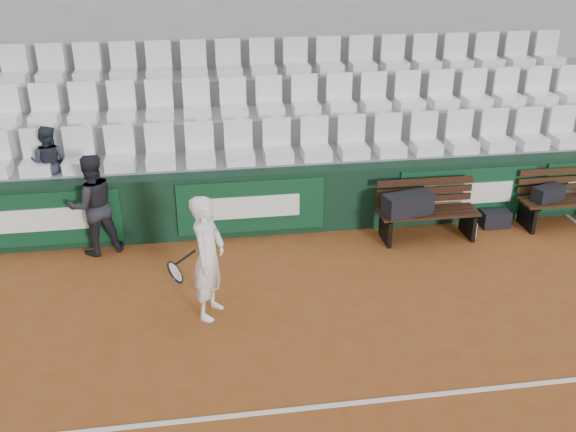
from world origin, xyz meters
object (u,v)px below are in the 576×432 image
object	(u,v)px
bench_right	(566,212)
spectator_c	(45,134)
sports_bag_right	(549,193)
ball_kid	(93,205)
bench_left	(427,225)
sports_bag_left	(408,204)
sports_bag_ground	(495,219)
water_bottle_near	(385,230)
water_bottle_far	(475,231)
tennis_player	(208,258)

from	to	relation	value
bench_right	spectator_c	xyz separation A→B (m)	(-7.88, 0.98, 1.35)
bench_right	sports_bag_right	bearing A→B (deg)	178.67
ball_kid	sports_bag_right	bearing A→B (deg)	158.57
bench_left	sports_bag_left	world-z (taller)	sports_bag_left
sports_bag_ground	ball_kid	bearing A→B (deg)	179.34
sports_bag_right	spectator_c	bearing A→B (deg)	172.62
sports_bag_left	spectator_c	size ratio (longest dim) A/B	0.64
water_bottle_near	ball_kid	xyz separation A→B (m)	(-4.26, 0.19, 0.62)
sports_bag_left	spectator_c	distance (m)	5.42
water_bottle_far	bench_right	bearing A→B (deg)	7.29
sports_bag_right	spectator_c	size ratio (longest dim) A/B	0.43
water_bottle_near	ball_kid	size ratio (longest dim) A/B	0.18
bench_right	water_bottle_far	bearing A→B (deg)	-172.71
sports_bag_left	water_bottle_near	size ratio (longest dim) A/B	2.76
bench_left	spectator_c	distance (m)	5.82
tennis_player	spectator_c	world-z (taller)	spectator_c
bench_right	ball_kid	bearing A→B (deg)	178.47
water_bottle_far	spectator_c	world-z (taller)	spectator_c
sports_bag_right	sports_bag_ground	distance (m)	0.88
sports_bag_left	sports_bag_right	distance (m)	2.32
bench_left	bench_right	world-z (taller)	same
sports_bag_left	water_bottle_near	distance (m)	0.57
tennis_player	spectator_c	distance (m)	3.56
ball_kid	sports_bag_left	bearing A→B (deg)	155.82
sports_bag_right	water_bottle_far	size ratio (longest dim) A/B	2.14
water_bottle_near	tennis_player	world-z (taller)	tennis_player
sports_bag_left	water_bottle_near	xyz separation A→B (m)	(-0.27, 0.15, -0.47)
sports_bag_left	tennis_player	xyz separation A→B (m)	(-2.98, -1.52, 0.18)
sports_bag_ground	ball_kid	distance (m)	6.12
water_bottle_far	sports_bag_left	bearing A→B (deg)	177.07
sports_bag_left	water_bottle_far	xyz separation A→B (m)	(1.08, -0.06, -0.49)
sports_bag_left	tennis_player	world-z (taller)	tennis_player
water_bottle_near	tennis_player	bearing A→B (deg)	-148.28
sports_bag_left	water_bottle_far	distance (m)	1.19
bench_right	tennis_player	xyz separation A→B (m)	(-5.65, -1.67, 0.56)
sports_bag_right	spectator_c	world-z (taller)	spectator_c
sports_bag_left	spectator_c	xyz separation A→B (m)	(-5.21, 1.13, 0.97)
ball_kid	spectator_c	distance (m)	1.33
water_bottle_far	tennis_player	bearing A→B (deg)	-160.13
tennis_player	spectator_c	xyz separation A→B (m)	(-2.23, 2.65, 0.79)
sports_bag_right	sports_bag_ground	size ratio (longest dim) A/B	1.14
bench_right	water_bottle_near	size ratio (longest dim) A/B	5.64
water_bottle_far	sports_bag_ground	bearing A→B (deg)	34.30
bench_right	sports_bag_right	world-z (taller)	sports_bag_right
bench_right	tennis_player	bearing A→B (deg)	-163.53
sports_bag_ground	sports_bag_right	bearing A→B (deg)	-8.45
water_bottle_far	ball_kid	xyz separation A→B (m)	(-5.61, 0.40, 0.63)
sports_bag_ground	spectator_c	xyz separation A→B (m)	(-6.77, 0.86, 1.44)
water_bottle_far	bench_left	bearing A→B (deg)	172.61
ball_kid	bench_right	bearing A→B (deg)	158.58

